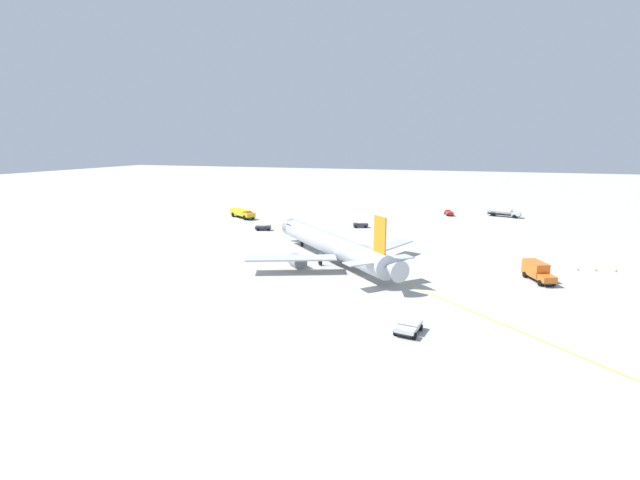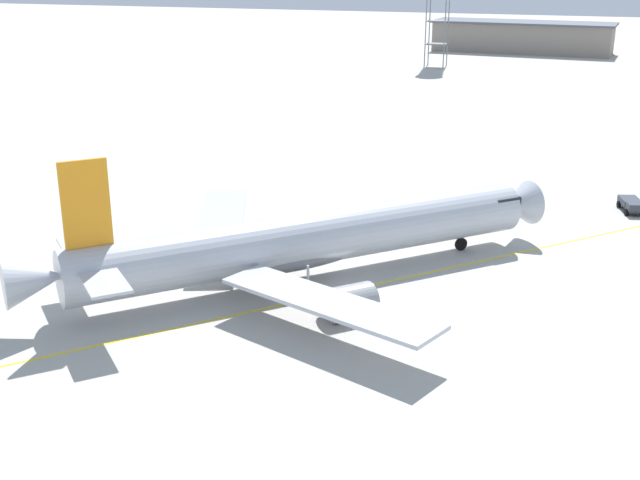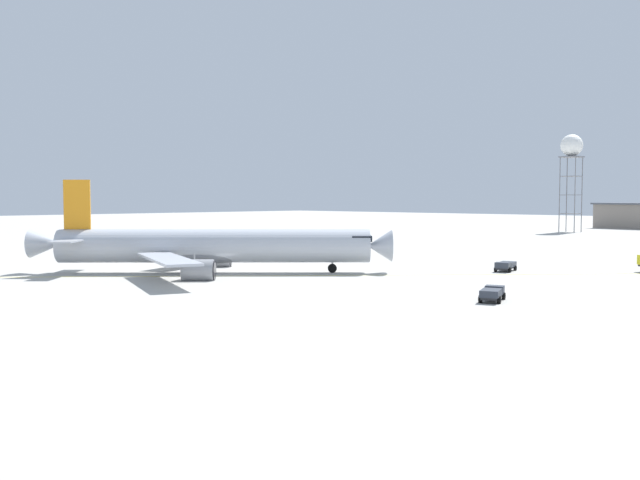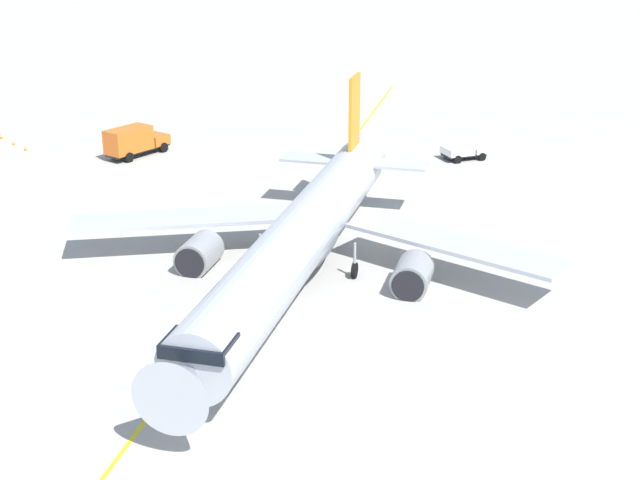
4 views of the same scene
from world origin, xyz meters
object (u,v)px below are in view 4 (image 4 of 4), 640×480
Objects in this scene: safety_cone_near at (25,148)px; safety_cone_mid at (13,142)px; airliner_main at (301,239)px; catering_truck_truck at (134,141)px; pushback_tug_truck at (463,151)px; safety_cone_far at (1,136)px.

safety_cone_mid is (0.54, -2.99, 0.00)m from safety_cone_near.
safety_cone_near is 3.04m from safety_cone_mid.
airliner_main is 4.52× the size of catering_truck_truck.
safety_cone_far is (38.62, -31.87, -0.53)m from pushback_tug_truck.
airliner_main is 36.24m from catering_truck_truck.
pushback_tug_truck is 47.54m from safety_cone_mid.
catering_truck_truck reaches higher than safety_cone_near.
safety_cone_near is at bearing -124.12° from airliner_main.
airliner_main is at bearing -114.04° from catering_truck_truck.
catering_truck_truck reaches higher than safety_cone_far.
pushback_tug_truck is at bearing 167.71° from airliner_main.
safety_cone_mid is at bearing 108.39° from catering_truck_truck.
safety_cone_mid is (38.02, -28.54, -0.53)m from pushback_tug_truck.
airliner_main is 61.05× the size of safety_cone_far.
safety_cone_far is (1.15, -6.32, 0.00)m from safety_cone_near.
catering_truck_truck is at bearing 131.40° from safety_cone_mid.
safety_cone_mid is 1.00× the size of safety_cone_far.
pushback_tug_truck is 45.36m from safety_cone_near.
airliner_main is at bearing -138.41° from pushback_tug_truck.
airliner_main reaches higher than pushback_tug_truck.
safety_cone_mid is at bearing -124.16° from airliner_main.
pushback_tug_truck is at bearing -54.82° from catering_truck_truck.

